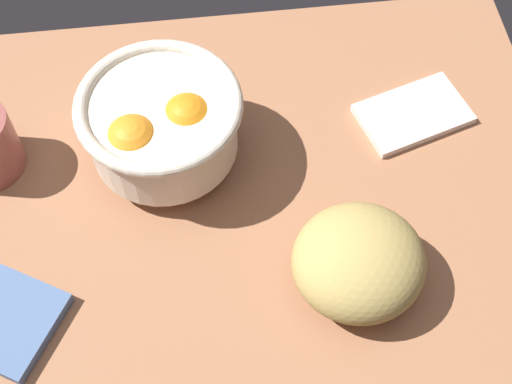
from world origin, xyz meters
TOP-DOWN VIEW (x-y plane):
  - ground_plane at (0.00, 0.00)cm, footprint 80.89×57.83cm
  - fruit_bowl at (6.28, -6.15)cm, footprint 18.70×18.70cm
  - bread_loaf at (-13.02, 12.19)cm, footprint 15.70×15.29cm
  - napkin_spare at (-24.50, -8.76)cm, footprint 15.08×11.75cm

SIDE VIEW (x-z plane):
  - ground_plane at x=0.00cm, z-range -3.00..0.00cm
  - napkin_spare at x=-24.50cm, z-range 0.00..1.05cm
  - bread_loaf at x=-13.02cm, z-range 0.00..8.68cm
  - fruit_bowl at x=6.28cm, z-range 1.16..12.21cm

